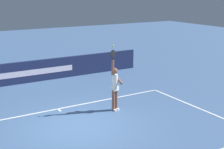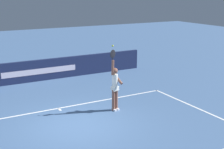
{
  "view_description": "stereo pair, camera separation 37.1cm",
  "coord_description": "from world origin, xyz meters",
  "views": [
    {
      "loc": [
        -4.4,
        -9.78,
        4.71
      ],
      "look_at": [
        1.82,
        0.68,
        1.51
      ],
      "focal_mm": 51.36,
      "sensor_mm": 36.0,
      "label": 1
    },
    {
      "loc": [
        -4.08,
        -9.97,
        4.71
      ],
      "look_at": [
        1.82,
        0.68,
        1.51
      ],
      "focal_mm": 51.36,
      "sensor_mm": 36.0,
      "label": 2
    }
  ],
  "objects": [
    {
      "name": "tennis_player",
      "position": [
        1.95,
        0.68,
        1.05
      ],
      "size": [
        0.5,
        0.5,
        2.52
      ],
      "color": "brown",
      "rests_on": "ground"
    },
    {
      "name": "back_wall",
      "position": [
        0.0,
        6.45,
        0.57
      ],
      "size": [
        13.51,
        0.17,
        1.15
      ],
      "color": "#1B2548",
      "rests_on": "ground"
    },
    {
      "name": "tennis_ball",
      "position": [
        1.84,
        0.66,
        2.66
      ],
      "size": [
        0.07,
        0.07,
        0.07
      ],
      "color": "#C8D931"
    },
    {
      "name": "court_lines",
      "position": [
        0.0,
        -0.91,
        0.0
      ],
      "size": [
        10.17,
        5.92,
        0.0
      ],
      "color": "white",
      "rests_on": "ground"
    },
    {
      "name": "ground_plane",
      "position": [
        0.0,
        0.0,
        0.0
      ],
      "size": [
        60.0,
        60.0,
        0.0
      ],
      "primitive_type": "plane",
      "color": "#3F5E88"
    }
  ]
}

